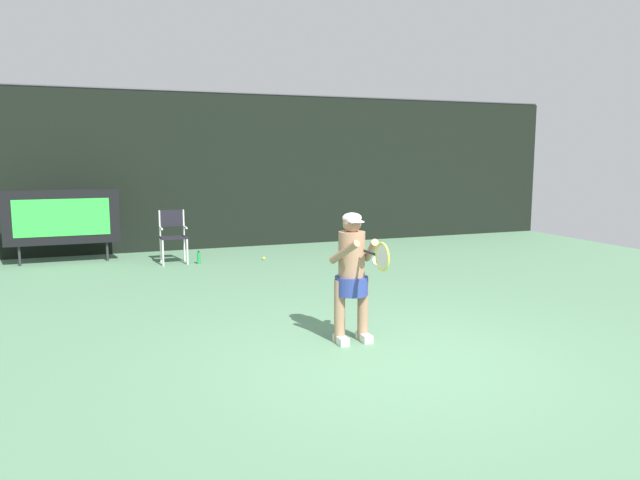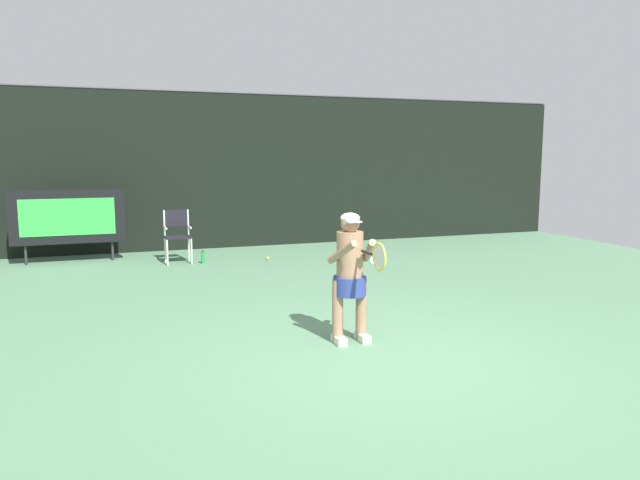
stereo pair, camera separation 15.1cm
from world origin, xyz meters
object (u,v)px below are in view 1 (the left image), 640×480
water_bottle (199,258)px  tennis_racket (381,257)px  tennis_player (352,271)px  scoreboard (62,217)px  tennis_ball_loose (264,258)px  umpire_chair (173,233)px

water_bottle → tennis_racket: bearing=-82.1°
water_bottle → tennis_player: 5.87m
scoreboard → tennis_ball_loose: size_ratio=32.35×
scoreboard → tennis_racket: (3.43, -7.45, 0.17)m
scoreboard → tennis_racket: 8.21m
scoreboard → tennis_racket: bearing=-65.3°
tennis_player → tennis_ball_loose: (0.52, 5.73, -0.81)m
umpire_chair → tennis_ball_loose: umpire_chair is taller
scoreboard → tennis_player: size_ratio=1.44×
tennis_ball_loose → scoreboard: bearing=164.7°
umpire_chair → water_bottle: umpire_chair is taller
scoreboard → tennis_ball_loose: 4.15m
tennis_player → tennis_ball_loose: tennis_player is taller
tennis_player → tennis_ball_loose: size_ratio=22.51×
tennis_racket → tennis_ball_loose: tennis_racket is taller
water_bottle → tennis_racket: (0.88, -6.41, 1.00)m
tennis_racket → tennis_ball_loose: bearing=83.6°
umpire_chair → scoreboard: bearing=160.3°
scoreboard → water_bottle: 2.87m
scoreboard → umpire_chair: (2.09, -0.75, -0.33)m
scoreboard → tennis_player: (3.39, -6.80, -0.10)m
tennis_ball_loose → tennis_racket: bearing=-94.2°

